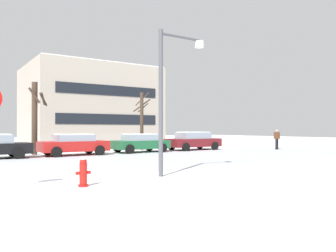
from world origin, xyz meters
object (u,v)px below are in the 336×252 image
Objects in this scene: fire_hydrant at (83,172)px; parked_car_red at (74,144)px; parked_car_maroon at (193,141)px; pedestrian_crossing at (277,138)px; street_lamp at (170,86)px; parked_car_green at (140,143)px.

fire_hydrant is 0.20× the size of parked_car_red.
parked_car_maroon is 6.99m from pedestrian_crossing.
parked_car_red is (0.16, 11.34, -2.58)m from street_lamp.
parked_car_maroon is (4.92, 0.05, 0.05)m from parked_car_green.
parked_car_maroon reaches higher than fire_hydrant.
parked_car_maroon reaches higher than parked_car_green.
parked_car_red is 0.94× the size of parked_car_maroon.
street_lamp reaches higher than parked_car_red.
parked_car_red is at bearing 89.19° from street_lamp.
pedestrian_crossing is at bearing -16.52° from parked_car_green.
parked_car_maroon reaches higher than parked_car_red.
parked_car_red is 16.30m from pedestrian_crossing.
street_lamp reaches higher than fire_hydrant.
fire_hydrant is 12.41m from parked_car_red.
parked_car_maroon is at bearing 0.81° from parked_car_red.
fire_hydrant is 21.43m from pedestrian_crossing.
parked_car_maroon is (10.00, 11.48, -2.54)m from street_lamp.
parked_car_green is 11.54m from pedestrian_crossing.
street_lamp reaches higher than pedestrian_crossing.
street_lamp is at bearing 8.73° from fire_hydrant.
parked_car_red is at bearing -179.19° from parked_car_maroon.
street_lamp is 18.23m from pedestrian_crossing.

